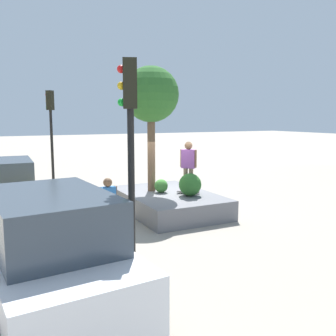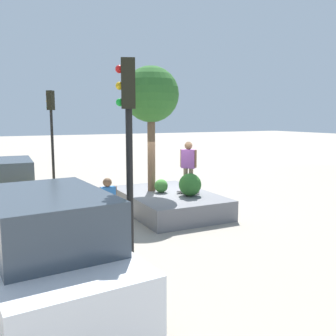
{
  "view_description": "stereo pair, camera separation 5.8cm",
  "coord_description": "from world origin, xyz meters",
  "px_view_note": "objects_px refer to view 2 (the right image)",
  "views": [
    {
      "loc": [
        -12.04,
        5.79,
        3.37
      ],
      "look_at": [
        -0.37,
        -0.07,
        1.58
      ],
      "focal_mm": 39.7,
      "sensor_mm": 36.0,
      "label": 1
    },
    {
      "loc": [
        -12.07,
        5.74,
        3.37
      ],
      "look_at": [
        -0.37,
        -0.07,
        1.58
      ],
      "focal_mm": 39.7,
      "sensor_mm": 36.0,
      "label": 2
    }
  ],
  "objects_px": {
    "skateboard": "(188,192)",
    "traffic_light_corner": "(51,124)",
    "traffic_light_median": "(129,139)",
    "pedestrian_crossing": "(108,202)",
    "planter_ledge": "(168,202)",
    "skateboarder": "(188,163)",
    "police_car": "(48,253)",
    "plaza_tree": "(151,96)",
    "taxi_cab": "(7,189)"
  },
  "relations": [
    {
      "from": "skateboard",
      "to": "traffic_light_corner",
      "type": "bearing_deg",
      "value": 31.85
    },
    {
      "from": "traffic_light_median",
      "to": "pedestrian_crossing",
      "type": "distance_m",
      "value": 4.55
    },
    {
      "from": "planter_ledge",
      "to": "pedestrian_crossing",
      "type": "bearing_deg",
      "value": 119.99
    },
    {
      "from": "skateboarder",
      "to": "police_car",
      "type": "distance_m",
      "value": 7.47
    },
    {
      "from": "plaza_tree",
      "to": "skateboard",
      "type": "xyz_separation_m",
      "value": [
        -1.07,
        -0.94,
        -3.39
      ]
    },
    {
      "from": "plaza_tree",
      "to": "taxi_cab",
      "type": "xyz_separation_m",
      "value": [
        0.93,
        4.86,
        -3.11
      ]
    },
    {
      "from": "planter_ledge",
      "to": "police_car",
      "type": "height_order",
      "value": "police_car"
    },
    {
      "from": "police_car",
      "to": "traffic_light_corner",
      "type": "relative_size",
      "value": 1.06
    },
    {
      "from": "plaza_tree",
      "to": "taxi_cab",
      "type": "height_order",
      "value": "plaza_tree"
    },
    {
      "from": "plaza_tree",
      "to": "traffic_light_median",
      "type": "distance_m",
      "value": 7.03
    },
    {
      "from": "skateboard",
      "to": "police_car",
      "type": "distance_m",
      "value": 7.44
    },
    {
      "from": "taxi_cab",
      "to": "traffic_light_corner",
      "type": "bearing_deg",
      "value": -28.9
    },
    {
      "from": "planter_ledge",
      "to": "skateboarder",
      "type": "bearing_deg",
      "value": -128.16
    },
    {
      "from": "skateboard",
      "to": "skateboarder",
      "type": "height_order",
      "value": "skateboarder"
    },
    {
      "from": "planter_ledge",
      "to": "pedestrian_crossing",
      "type": "xyz_separation_m",
      "value": [
        -1.57,
        2.72,
        0.61
      ]
    },
    {
      "from": "skateboard",
      "to": "taxi_cab",
      "type": "xyz_separation_m",
      "value": [
        2.0,
        5.8,
        0.28
      ]
    },
    {
      "from": "skateboarder",
      "to": "plaza_tree",
      "type": "bearing_deg",
      "value": 41.35
    },
    {
      "from": "plaza_tree",
      "to": "traffic_light_median",
      "type": "xyz_separation_m",
      "value": [
        -6.18,
        3.16,
        -1.14
      ]
    },
    {
      "from": "traffic_light_corner",
      "to": "traffic_light_median",
      "type": "xyz_separation_m",
      "value": [
        -10.99,
        0.45,
        -0.1
      ]
    },
    {
      "from": "police_car",
      "to": "traffic_light_corner",
      "type": "bearing_deg",
      "value": -9.81
    },
    {
      "from": "police_car",
      "to": "skateboard",
      "type": "bearing_deg",
      "value": -48.11
    },
    {
      "from": "taxi_cab",
      "to": "planter_ledge",
      "type": "bearing_deg",
      "value": -106.48
    },
    {
      "from": "police_car",
      "to": "skateboarder",
      "type": "bearing_deg",
      "value": -48.11
    },
    {
      "from": "skateboard",
      "to": "police_car",
      "type": "bearing_deg",
      "value": 131.89
    },
    {
      "from": "traffic_light_corner",
      "to": "plaza_tree",
      "type": "bearing_deg",
      "value": -150.59
    },
    {
      "from": "plaza_tree",
      "to": "pedestrian_crossing",
      "type": "bearing_deg",
      "value": 132.97
    },
    {
      "from": "taxi_cab",
      "to": "traffic_light_corner",
      "type": "xyz_separation_m",
      "value": [
        3.89,
        -2.15,
        2.07
      ]
    },
    {
      "from": "skateboard",
      "to": "traffic_light_corner",
      "type": "distance_m",
      "value": 7.32
    },
    {
      "from": "skateboarder",
      "to": "police_car",
      "type": "relative_size",
      "value": 0.37
    },
    {
      "from": "plaza_tree",
      "to": "planter_ledge",
      "type": "bearing_deg",
      "value": -149.29
    },
    {
      "from": "taxi_cab",
      "to": "police_car",
      "type": "bearing_deg",
      "value": -177.77
    },
    {
      "from": "police_car",
      "to": "taxi_cab",
      "type": "xyz_separation_m",
      "value": [
        6.96,
        0.27,
        -0.09
      ]
    },
    {
      "from": "planter_ledge",
      "to": "traffic_light_corner",
      "type": "bearing_deg",
      "value": 29.56
    },
    {
      "from": "taxi_cab",
      "to": "pedestrian_crossing",
      "type": "bearing_deg",
      "value": -141.12
    },
    {
      "from": "police_car",
      "to": "pedestrian_crossing",
      "type": "xyz_separation_m",
      "value": [
        3.85,
        -2.24,
        -0.15
      ]
    },
    {
      "from": "plaza_tree",
      "to": "skateboarder",
      "type": "height_order",
      "value": "plaza_tree"
    },
    {
      "from": "plaza_tree",
      "to": "pedestrian_crossing",
      "type": "distance_m",
      "value": 4.52
    },
    {
      "from": "police_car",
      "to": "pedestrian_crossing",
      "type": "distance_m",
      "value": 4.45
    },
    {
      "from": "traffic_light_corner",
      "to": "skateboarder",
      "type": "bearing_deg",
      "value": -148.15
    },
    {
      "from": "skateboarder",
      "to": "taxi_cab",
      "type": "distance_m",
      "value": 6.19
    },
    {
      "from": "skateboarder",
      "to": "police_car",
      "type": "height_order",
      "value": "skateboarder"
    },
    {
      "from": "skateboard",
      "to": "pedestrian_crossing",
      "type": "height_order",
      "value": "pedestrian_crossing"
    },
    {
      "from": "skateboard",
      "to": "traffic_light_corner",
      "type": "height_order",
      "value": "traffic_light_corner"
    },
    {
      "from": "police_car",
      "to": "traffic_light_median",
      "type": "bearing_deg",
      "value": -95.67
    },
    {
      "from": "skateboard",
      "to": "traffic_light_median",
      "type": "bearing_deg",
      "value": 141.2
    },
    {
      "from": "planter_ledge",
      "to": "plaza_tree",
      "type": "xyz_separation_m",
      "value": [
        0.62,
        0.37,
        3.79
      ]
    },
    {
      "from": "skateboarder",
      "to": "taxi_cab",
      "type": "height_order",
      "value": "skateboarder"
    },
    {
      "from": "planter_ledge",
      "to": "skateboard",
      "type": "relative_size",
      "value": 5.63
    },
    {
      "from": "skateboard",
      "to": "traffic_light_median",
      "type": "relative_size",
      "value": 0.18
    },
    {
      "from": "plaza_tree",
      "to": "taxi_cab",
      "type": "distance_m",
      "value": 5.85
    }
  ]
}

